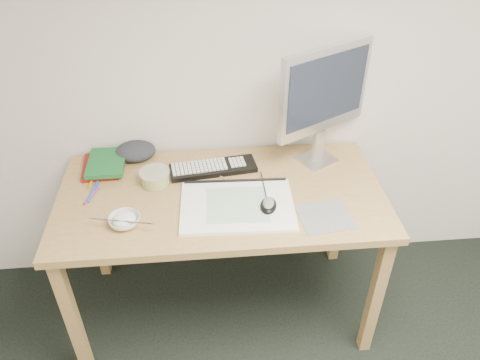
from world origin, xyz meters
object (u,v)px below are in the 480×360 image
object	(u,v)px
desk	(222,208)
rice_bowl	(124,221)
keyboard	(213,168)
monitor	(324,93)
sketchpad	(237,206)

from	to	relation	value
desk	rice_bowl	bearing A→B (deg)	-156.67
desk	rice_bowl	world-z (taller)	rice_bowl
desk	keyboard	xyz separation A→B (m)	(-0.03, 0.17, 0.09)
rice_bowl	monitor	bearing A→B (deg)	24.04
rice_bowl	sketchpad	bearing A→B (deg)	8.61
desk	monitor	world-z (taller)	monitor
keyboard	rice_bowl	bearing A→B (deg)	-144.17
desk	keyboard	world-z (taller)	keyboard
sketchpad	monitor	bearing A→B (deg)	39.74
desk	monitor	bearing A→B (deg)	24.64
keyboard	rice_bowl	size ratio (longest dim) A/B	3.19
monitor	rice_bowl	bearing A→B (deg)	174.94
sketchpad	monitor	size ratio (longest dim) A/B	0.84
monitor	rice_bowl	xyz separation A→B (m)	(-0.86, -0.38, -0.33)
desk	monitor	xyz separation A→B (m)	(0.46, 0.21, 0.43)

